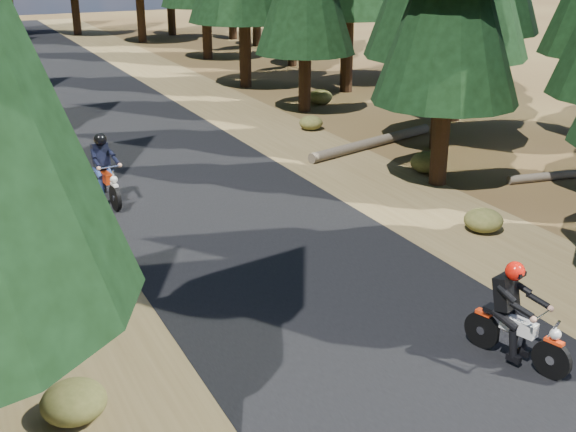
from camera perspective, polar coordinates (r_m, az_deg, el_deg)
name	(u,v)px	position (r m, az deg, el deg)	size (l,w,h in m)	color
ground	(324,296)	(13.61, 2.83, -6.35)	(120.00, 120.00, 0.00)	#442D18
road	(225,212)	(17.76, -5.04, 0.31)	(6.00, 100.00, 0.01)	black
shoulder_l	(29,245)	(16.78, -19.79, -2.18)	(3.20, 100.00, 0.01)	brown
shoulder_r	(382,186)	(19.79, 7.43, 2.39)	(3.20, 100.00, 0.01)	brown
log_near	(373,142)	(23.51, 6.72, 5.80)	(0.32, 0.32, 5.50)	#4C4233
understory_shrubs	(293,193)	(18.20, 0.39, 1.80)	(14.84, 24.59, 0.61)	#474C1E
rider_lead	(517,331)	(11.90, 17.66, -8.63)	(1.06, 1.95, 1.67)	silver
rider_follow	(106,181)	(18.70, -14.18, 2.72)	(0.76, 2.03, 1.77)	#9B270A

